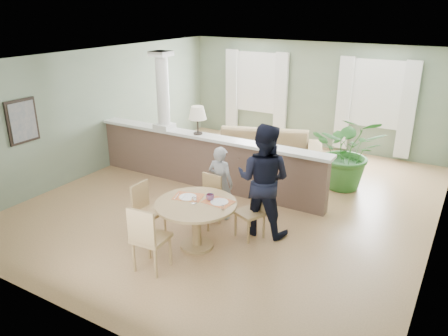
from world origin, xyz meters
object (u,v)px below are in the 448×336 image
Objects in this scene: chair_far_boy at (208,198)px; child_person at (221,183)px; chair_near at (148,236)px; chair_side at (146,208)px; dining_table at (197,212)px; houseplant at (349,152)px; man_person at (263,180)px; sofa at (262,149)px; chair_far_man at (253,208)px.

child_person is (0.06, 0.31, 0.18)m from chair_far_boy.
child_person is (0.01, 1.95, 0.10)m from chair_near.
chair_near reaches higher than chair_side.
child_person reaches higher than chair_near.
child_person is at bearing 100.81° from dining_table.
houseplant is at bearing -121.28° from child_person.
chair_near is 0.54× the size of man_person.
sofa is at bearing -1.96° from chair_side.
man_person is at bearing 93.61° from chair_far_man.
chair_far_boy is (-0.26, 0.74, -0.12)m from dining_table.
dining_table is 0.91m from chair_side.
chair_near is at bearing -84.66° from chair_far_boy.
chair_near is at bearing 90.32° from child_person.
chair_far_man is at bearing -85.50° from sofa.
sofa is at bearing -69.02° from man_person.
child_person is at bearing -95.14° from chair_near.
child_person is at bearing -11.85° from man_person.
child_person is at bearing -177.68° from chair_far_man.
child_person is (-1.54, -2.46, -0.12)m from houseplant.
chair_far_boy is 1.05m from man_person.
dining_table is 1.23× the size of chair_near.
houseplant reaches higher than sofa.
chair_far_man is at bearing 65.62° from man_person.
houseplant is 1.75× the size of chair_far_man.
houseplant is at bearing -31.15° from chair_side.
man_person is (0.87, -0.10, 0.27)m from child_person.
chair_far_boy is at bearing 80.06° from child_person.
dining_table is at bearing -98.12° from sofa.
dining_table is at bearing 101.55° from child_person.
chair_far_man reaches higher than sofa.
sofa is 2.19× the size of dining_table.
chair_far_boy is 0.47× the size of man_person.
sofa is 3.33m from chair_far_man.
dining_table is 0.93m from chair_near.
houseplant is 4.69m from chair_near.
dining_table reaches higher than sofa.
sofa is 2.70× the size of chair_near.
child_person is at bearing -30.29° from chair_side.
sofa is 3.22m from man_person.
child_person is at bearing 83.12° from chair_far_boy.
sofa is 1.46× the size of man_person.
chair_far_boy is at bearing -36.04° from chair_side.
chair_near is (-1.55, -4.42, -0.22)m from houseplant.
chair_side reaches higher than sofa.
houseplant is at bearing 69.10° from dining_table.
houseplant is 1.78× the size of chair_far_boy.
chair_far_man is 0.49m from man_person.
chair_near is (0.04, -1.64, 0.07)m from chair_far_boy.
chair_far_man is 0.87m from child_person.
chair_far_boy is at bearing 7.53° from man_person.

